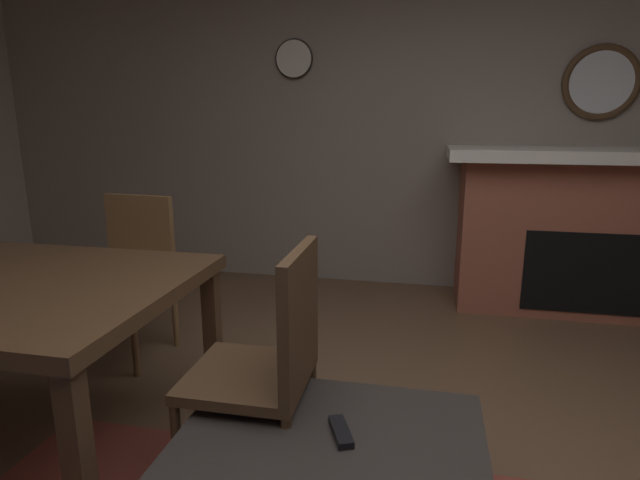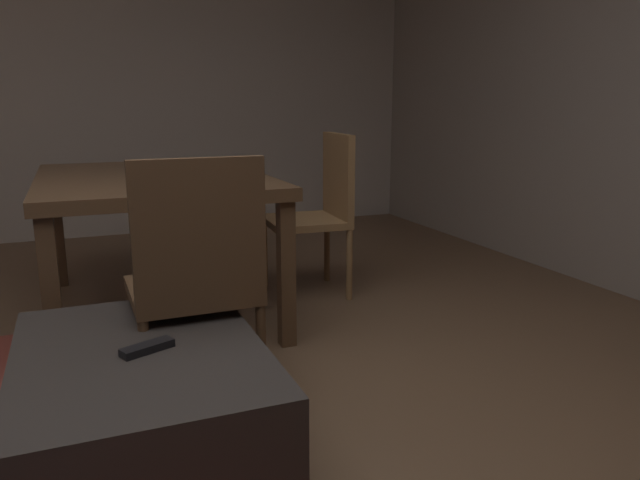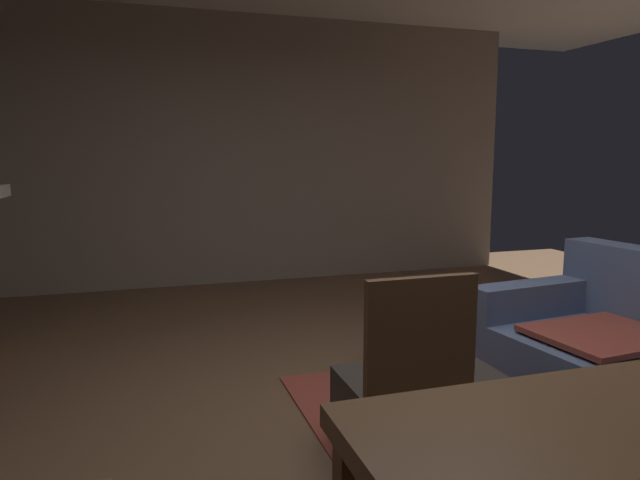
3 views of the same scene
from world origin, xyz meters
The scene contains 6 objects.
wall_right_window_side centered at (3.86, 0.00, 1.41)m, with size 0.12×6.01×2.82m, color #B2A59B.
ottoman_coffee_table centered at (0.28, 0.04, 0.19)m, with size 0.98×0.72×0.38m, color #2D2826.
tv_remote centered at (0.24, 0.02, 0.39)m, with size 0.05×0.16×0.02m, color black.
dining_table centered at (1.70, -0.19, 0.67)m, with size 1.53×1.10×0.74m.
dining_chair_south centered at (1.69, -1.13, 0.52)m, with size 0.47×0.47×0.93m.
dining_chair_west centered at (0.54, -0.19, 0.52)m, with size 0.44×0.44×0.93m.
Camera 2 is at (-1.51, 0.18, 1.10)m, focal length 33.92 mm.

